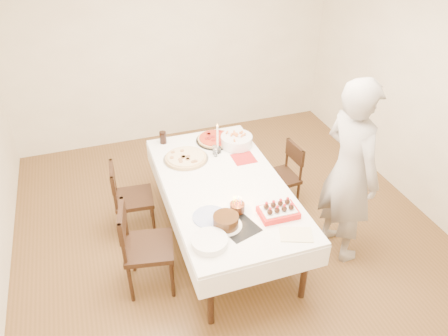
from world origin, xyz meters
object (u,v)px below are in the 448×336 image
object	(u,v)px
chair_left_dessert	(149,247)
pasta_bowl	(237,141)
chair_left_savory	(134,198)
pizza_white	(186,158)
strawberry_box	(278,211)
dining_table	(224,213)
cola_glass	(163,138)
person	(350,172)
pizza_pepperoni	(215,139)
layer_cake	(226,221)
taper_candle	(217,138)
birthday_cake	(237,205)
chair_right_savory	(280,178)

from	to	relation	value
chair_left_dessert	pasta_bowl	size ratio (longest dim) A/B	2.66
chair_left_savory	pizza_white	distance (m)	0.70
pizza_white	strawberry_box	bearing A→B (deg)	-64.31
dining_table	cola_glass	world-z (taller)	cola_glass
pasta_bowl	person	bearing A→B (deg)	-56.56
pizza_pepperoni	cola_glass	xyz separation A→B (m)	(-0.57, 0.14, 0.05)
layer_cake	strawberry_box	bearing A→B (deg)	-1.10
taper_candle	pasta_bowl	bearing A→B (deg)	15.13
pizza_white	dining_table	bearing A→B (deg)	-65.87
dining_table	pizza_white	world-z (taller)	pizza_white
chair_left_dessert	birthday_cake	distance (m)	0.89
person	cola_glass	size ratio (longest dim) A/B	13.51
pizza_pepperoni	birthday_cake	distance (m)	1.27
chair_right_savory	person	distance (m)	1.03
pizza_white	pizza_pepperoni	distance (m)	0.50
pasta_bowl	cola_glass	bearing A→B (deg)	157.20
pizza_white	layer_cake	distance (m)	1.13
chair_left_dessert	birthday_cake	size ratio (longest dim) A/B	6.59
dining_table	birthday_cake	size ratio (longest dim) A/B	15.16
dining_table	strawberry_box	xyz separation A→B (m)	(0.31, -0.60, 0.42)
pizza_pepperoni	chair_left_savory	bearing A→B (deg)	-161.80
pizza_white	birthday_cake	bearing A→B (deg)	-77.42
chair_left_savory	layer_cake	bearing A→B (deg)	126.70
chair_right_savory	chair_left_dessert	size ratio (longest dim) A/B	0.87
chair_left_savory	birthday_cake	world-z (taller)	birthday_cake
person	taper_candle	world-z (taller)	person
chair_left_dessert	birthday_cake	bearing A→B (deg)	-176.50
layer_cake	strawberry_box	world-z (taller)	layer_cake
dining_table	birthday_cake	xyz separation A→B (m)	(-0.02, -0.44, 0.46)
pizza_pepperoni	pasta_bowl	xyz separation A→B (m)	(0.19, -0.18, 0.04)
person	cola_glass	world-z (taller)	person
strawberry_box	pasta_bowl	bearing A→B (deg)	87.32
person	strawberry_box	world-z (taller)	person
dining_table	cola_glass	size ratio (longest dim) A/B	15.24
dining_table	taper_candle	size ratio (longest dim) A/B	6.04
chair_left_dessert	pizza_white	bearing A→B (deg)	-113.13
person	pizza_pepperoni	xyz separation A→B (m)	(-0.92, 1.28, -0.18)
pasta_bowl	taper_candle	bearing A→B (deg)	-164.87
person	layer_cake	bearing A→B (deg)	88.76
person	pizza_white	world-z (taller)	person
birthday_cake	chair_right_savory	bearing A→B (deg)	44.31
chair_left_dessert	taper_candle	bearing A→B (deg)	-125.64
chair_left_dessert	pizza_white	distance (m)	1.10
taper_candle	layer_cake	bearing A→B (deg)	-104.65
chair_left_savory	taper_candle	world-z (taller)	taper_candle
chair_left_savory	strawberry_box	distance (m)	1.62
layer_cake	pizza_pepperoni	bearing A→B (deg)	75.81
chair_left_dessert	layer_cake	xyz separation A→B (m)	(0.65, -0.25, 0.34)
chair_right_savory	birthday_cake	xyz separation A→B (m)	(-0.82, -0.80, 0.43)
pizza_white	taper_candle	xyz separation A→B (m)	(0.36, 0.03, 0.16)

